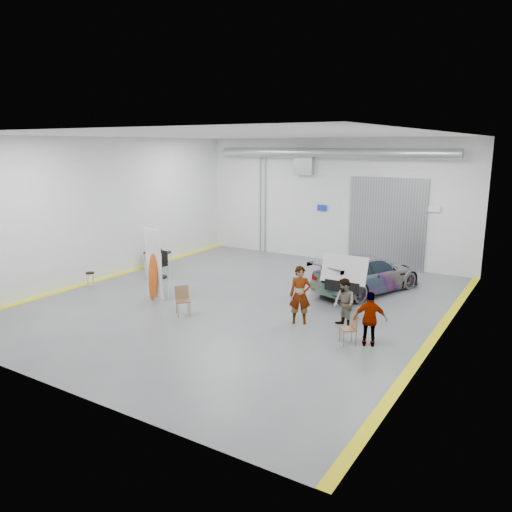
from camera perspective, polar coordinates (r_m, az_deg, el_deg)
The scene contains 13 objects.
ground at distance 18.59m, azimuth -1.47°, elevation -5.17°, with size 16.00×16.00×0.00m, color #5C5E63.
room_shell at distance 19.54m, azimuth 2.66°, elevation 7.91°, with size 14.02×16.18×6.01m.
sedan_car at distance 20.11m, azimuth 12.55°, elevation -1.96°, with size 2.03×4.97×1.44m, color silver.
person_a at distance 16.14m, azimuth 5.07°, elevation -4.47°, with size 0.69×0.45×1.90m, color #956651.
person_b at distance 15.99m, azimuth 10.03°, elevation -5.35°, with size 0.78×0.60×1.60m, color #456E7F.
person_c at distance 14.73m, azimuth 12.92°, elevation -7.04°, with size 0.94×0.39×1.61m, color #9F4D35.
surfboard_display at distance 18.78m, azimuth -11.63°, elevation -1.54°, with size 0.82×0.26×2.88m.
folding_chair_near at distance 17.21m, azimuth -8.30°, elevation -5.71°, with size 0.65×0.74×0.98m.
folding_chair_far at distance 14.91m, azimuth 10.47°, elevation -8.83°, with size 0.59×0.68×0.90m.
shop_stool at distance 21.05m, azimuth -18.39°, elevation -2.71°, with size 0.36×0.36×0.70m.
work_table at distance 23.80m, azimuth -11.29°, elevation 0.47°, with size 1.36×1.02×1.00m.
office_chair at distance 22.08m, azimuth -10.82°, elevation -1.14°, with size 0.62×0.62×1.16m.
trunk_lid at distance 17.90m, azimuth 10.26°, elevation -1.22°, with size 1.68×1.02×0.04m, color silver.
Camera 1 is at (9.74, -14.78, 5.69)m, focal length 35.00 mm.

